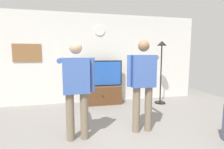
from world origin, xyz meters
The scene contains 8 objects.
back_wall centered at (0.00, 2.95, 1.35)m, with size 6.40×0.10×2.70m, color silver.
tv_stand centered at (0.00, 2.60, 0.27)m, with size 1.14×0.48×0.53m.
television centered at (0.00, 2.65, 0.92)m, with size 1.25×0.07×0.76m.
wall_clock centered at (0.00, 2.89, 2.20)m, with size 0.32×0.32×0.03m, color white.
framed_picture centered at (-2.06, 2.90, 1.52)m, with size 0.76×0.04×0.50m, color olive.
floor_lamp centered at (1.75, 2.27, 1.34)m, with size 0.32×0.32×1.87m.
person_standing_nearer_lamp centered at (-0.76, 0.59, 0.96)m, with size 0.62×0.78×1.69m.
person_standing_nearer_couch centered at (0.46, 0.63, 1.00)m, with size 0.63×0.78×1.74m.
Camera 1 is at (-0.80, -2.31, 1.48)m, focal length 27.17 mm.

